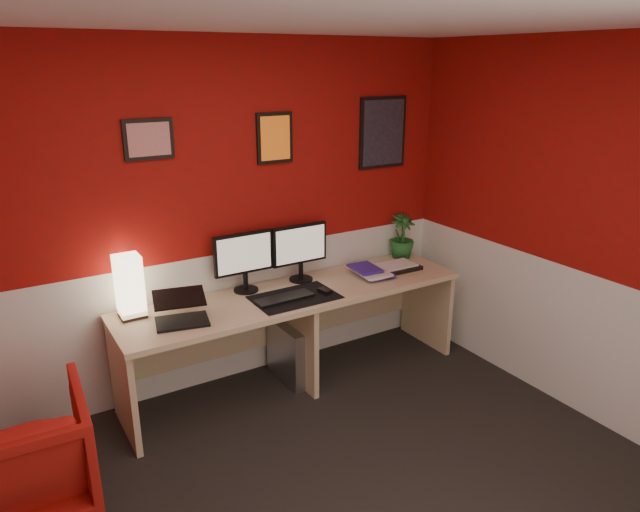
% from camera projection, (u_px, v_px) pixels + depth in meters
% --- Properties ---
extents(ceiling, '(4.00, 3.50, 0.01)m').
position_uv_depth(ceiling, '(349.00, 13.00, 2.26)').
color(ceiling, white).
rests_on(ceiling, ground).
extents(wall_back, '(4.00, 0.01, 2.50)m').
position_uv_depth(wall_back, '(207.00, 222.00, 4.08)').
color(wall_back, '#9A0E0A').
rests_on(wall_back, ground).
extents(wall_right, '(0.01, 3.50, 2.50)m').
position_uv_depth(wall_right, '(610.00, 241.00, 3.65)').
color(wall_right, '#9A0E0A').
rests_on(wall_right, ground).
extents(wainscot_back, '(4.00, 0.01, 1.00)m').
position_uv_depth(wainscot_back, '(213.00, 320.00, 4.32)').
color(wainscot_back, silver).
rests_on(wainscot_back, ground).
extents(wainscot_right, '(0.01, 3.50, 1.00)m').
position_uv_depth(wainscot_right, '(592.00, 348.00, 3.88)').
color(wainscot_right, silver).
rests_on(wainscot_right, ground).
extents(desk, '(2.60, 0.65, 0.73)m').
position_uv_depth(desk, '(296.00, 338.00, 4.34)').
color(desk, '#D2B587').
rests_on(desk, ground).
extents(shoji_lamp, '(0.16, 0.16, 0.40)m').
position_uv_depth(shoji_lamp, '(130.00, 288.00, 3.76)').
color(shoji_lamp, '#FFE5B2').
rests_on(shoji_lamp, desk).
extents(laptop, '(0.37, 0.30, 0.22)m').
position_uv_depth(laptop, '(181.00, 307.00, 3.69)').
color(laptop, black).
rests_on(laptop, desk).
extents(monitor_left, '(0.45, 0.06, 0.58)m').
position_uv_depth(monitor_left, '(244.00, 253.00, 4.15)').
color(monitor_left, black).
rests_on(monitor_left, desk).
extents(monitor_right, '(0.45, 0.06, 0.58)m').
position_uv_depth(monitor_right, '(301.00, 244.00, 4.36)').
color(monitor_right, black).
rests_on(monitor_right, desk).
extents(desk_mat, '(0.60, 0.38, 0.01)m').
position_uv_depth(desk_mat, '(295.00, 297.00, 4.12)').
color(desk_mat, black).
rests_on(desk_mat, desk).
extents(keyboard, '(0.42, 0.15, 0.02)m').
position_uv_depth(keyboard, '(284.00, 298.00, 4.08)').
color(keyboard, black).
rests_on(keyboard, desk_mat).
extents(mouse, '(0.08, 0.11, 0.03)m').
position_uv_depth(mouse, '(325.00, 291.00, 4.19)').
color(mouse, black).
rests_on(mouse, desk_mat).
extents(book_bottom, '(0.28, 0.35, 0.03)m').
position_uv_depth(book_bottom, '(360.00, 275.00, 4.53)').
color(book_bottom, '#382199').
rests_on(book_bottom, desk).
extents(book_middle, '(0.26, 0.33, 0.02)m').
position_uv_depth(book_middle, '(358.00, 274.00, 4.46)').
color(book_middle, silver).
rests_on(book_middle, book_bottom).
extents(book_top, '(0.22, 0.28, 0.02)m').
position_uv_depth(book_top, '(354.00, 270.00, 4.48)').
color(book_top, '#382199').
rests_on(book_top, book_middle).
extents(zen_tray, '(0.36, 0.26, 0.03)m').
position_uv_depth(zen_tray, '(396.00, 267.00, 4.69)').
color(zen_tray, black).
rests_on(zen_tray, desk).
extents(potted_plant, '(0.22, 0.22, 0.38)m').
position_uv_depth(potted_plant, '(402.00, 236.00, 4.91)').
color(potted_plant, '#19591E').
rests_on(potted_plant, desk).
extents(pc_tower, '(0.21, 0.45, 0.45)m').
position_uv_depth(pc_tower, '(292.00, 351.00, 4.43)').
color(pc_tower, '#99999E').
rests_on(pc_tower, ground).
extents(armchair, '(0.75, 0.77, 0.67)m').
position_uv_depth(armchair, '(19.00, 458.00, 3.07)').
color(armchair, '#A31B15').
rests_on(armchair, ground).
extents(art_left, '(0.32, 0.02, 0.26)m').
position_uv_depth(art_left, '(149.00, 139.00, 3.70)').
color(art_left, red).
rests_on(art_left, wall_back).
extents(art_center, '(0.28, 0.02, 0.36)m').
position_uv_depth(art_center, '(275.00, 138.00, 4.16)').
color(art_center, orange).
rests_on(art_center, wall_back).
extents(art_right, '(0.44, 0.02, 0.56)m').
position_uv_depth(art_right, '(383.00, 133.00, 4.64)').
color(art_right, black).
rests_on(art_right, wall_back).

